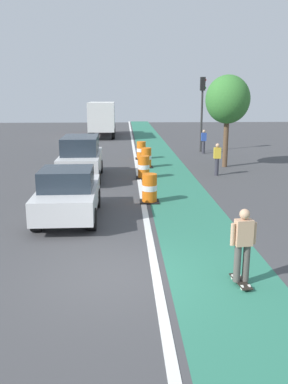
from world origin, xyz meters
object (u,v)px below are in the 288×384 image
Objects in this scene: traffic_barrel_mid at (144,167)px; traffic_light_corner at (202,101)px; pedestrian_crossing at (217,158)px; street_tree_sidewalk at (228,100)px; traffic_barrel_back at (146,158)px; delivery_truck_down_block at (102,117)px; skateboarder_on_lane at (243,245)px; parked_suv_second at (81,157)px; traffic_barrel_far at (141,150)px; traffic_barrel_front at (150,188)px; pedestrian_waiting at (204,141)px; parked_sedan_nearest at (68,194)px.

traffic_barrel_mid is 0.21× the size of traffic_light_corner.
pedestrian_crossing is 0.32× the size of street_tree_sidewalk.
traffic_barrel_back is 16.99m from delivery_truck_down_block.
delivery_truck_down_block reaches higher than traffic_barrel_back.
skateboarder_on_lane reaches higher than traffic_barrel_back.
parked_suv_second is at bearing -159.02° from street_tree_sidewalk.
street_tree_sidewalk is at bearing -33.44° from traffic_barrel_far.
delivery_truck_down_block is (-4.55, 30.94, 0.94)m from skateboarder_on_lane.
pedestrian_crossing is at bearing 4.48° from parked_suv_second.
traffic_barrel_front is 1.00× the size of traffic_barrel_back.
pedestrian_waiting is (4.21, 5.20, 0.33)m from traffic_barrel_back.
parked_suv_second is 4.25× the size of traffic_barrel_mid.
traffic_barrel_mid is at bearing 90.13° from traffic_barrel_front.
parked_suv_second is 5.42m from traffic_barrel_front.
parked_suv_second is at bearing -179.91° from traffic_barrel_mid.
traffic_light_corner reaches higher than traffic_barrel_far.
street_tree_sidewalk is at bearing 51.49° from parked_sedan_nearest.
pedestrian_crossing is (3.41, -2.43, 0.33)m from traffic_barrel_back.
parked_suv_second is 0.61× the size of delivery_truck_down_block.
traffic_light_corner is (7.24, 15.53, 2.67)m from parked_sedan_nearest.
traffic_barrel_back is at bearing -78.87° from delivery_truck_down_block.
street_tree_sidewalk reaches higher than traffic_barrel_far.
traffic_light_corner is at bearing 81.89° from skateboarder_on_lane.
pedestrian_crossing is at bearing -56.78° from traffic_barrel_far.
traffic_barrel_mid is (-0.01, 4.49, 0.00)m from traffic_barrel_front.
parked_sedan_nearest reaches higher than traffic_barrel_mid.
pedestrian_crossing is 1.00× the size of pedestrian_waiting.
skateboarder_on_lane is 12.08m from pedestrian_crossing.
parked_sedan_nearest is at bearing -87.86° from parked_suv_second.
parked_sedan_nearest is 2.56× the size of pedestrian_crossing.
traffic_light_corner is at bearing 65.01° from parked_sedan_nearest.
parked_suv_second reaches higher than traffic_barrel_far.
traffic_light_corner is at bearing 63.81° from traffic_barrel_mid.
skateboarder_on_lane is at bearing -82.18° from traffic_barrel_mid.
traffic_light_corner reaches higher than parked_sedan_nearest.
pedestrian_waiting is at bearing 92.30° from street_tree_sidewalk.
street_tree_sidewalk is (0.22, -6.16, 0.17)m from traffic_light_corner.
parked_sedan_nearest is 3.78× the size of traffic_barrel_back.
skateboarder_on_lane is at bearing -81.64° from delivery_truck_down_block.
skateboarder_on_lane is at bearing -85.27° from traffic_barrel_far.
parked_sedan_nearest is at bearing -103.12° from traffic_barrel_far.
skateboarder_on_lane is 0.41× the size of parked_sedan_nearest.
traffic_light_corner is (7.47, -10.47, 1.65)m from delivery_truck_down_block.
traffic_barrel_back is 0.21× the size of traffic_light_corner.
street_tree_sidewalk is at bearing -87.70° from pedestrian_waiting.
delivery_truck_down_block reaches higher than parked_sedan_nearest.
parked_suv_second is 0.91× the size of traffic_light_corner.
delivery_truck_down_block is (-0.23, 26.00, 1.01)m from parked_sedan_nearest.
traffic_barrel_back is at bearing 84.53° from traffic_barrel_mid.
parked_sedan_nearest is 16.27m from pedestrian_waiting.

